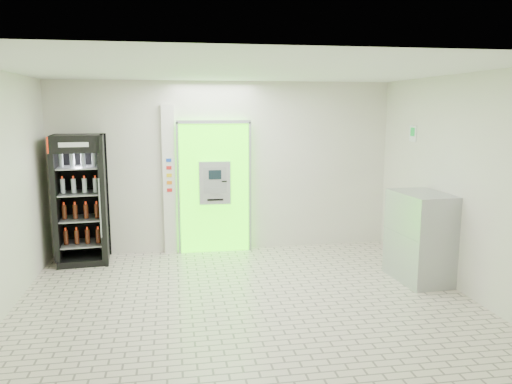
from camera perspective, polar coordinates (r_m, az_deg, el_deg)
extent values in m
plane|color=beige|center=(6.82, -1.16, -12.24)|extent=(6.00, 6.00, 0.00)
plane|color=silver|center=(8.88, -3.57, 2.86)|extent=(6.00, 0.00, 6.00)
plane|color=silver|center=(4.01, 4.04, -5.38)|extent=(6.00, 0.00, 6.00)
plane|color=silver|center=(7.47, 22.22, 0.89)|extent=(0.00, 5.00, 5.00)
plane|color=white|center=(6.35, -1.26, 13.77)|extent=(6.00, 6.00, 0.00)
cube|color=#37EB08|center=(8.84, -4.79, 0.52)|extent=(1.20, 0.12, 2.30)
cube|color=gray|center=(8.66, -4.86, 7.98)|extent=(1.28, 0.04, 0.06)
cube|color=gray|center=(8.74, -8.87, 0.34)|extent=(0.04, 0.04, 2.30)
cube|color=gray|center=(8.84, -0.68, 0.56)|extent=(0.04, 0.04, 2.30)
cube|color=black|center=(8.92, -4.06, -3.64)|extent=(0.62, 0.01, 0.67)
cube|color=black|center=(8.67, -7.09, 5.83)|extent=(0.22, 0.01, 0.18)
cube|color=#A2A4A9|center=(8.71, -4.74, 1.06)|extent=(0.55, 0.12, 0.75)
cube|color=black|center=(8.63, -4.71, 1.98)|extent=(0.22, 0.01, 0.16)
cube|color=gray|center=(8.67, -4.69, 0.15)|extent=(0.16, 0.01, 0.12)
cube|color=black|center=(8.66, -3.65, 1.22)|extent=(0.09, 0.01, 0.02)
cube|color=black|center=(8.70, -4.67, -0.89)|extent=(0.28, 0.01, 0.03)
cube|color=silver|center=(8.80, -9.88, 1.37)|extent=(0.22, 0.10, 2.60)
cube|color=#193FB2|center=(8.71, -9.95, 3.60)|extent=(0.09, 0.01, 0.06)
cube|color=red|center=(8.72, -9.92, 2.75)|extent=(0.09, 0.01, 0.06)
cube|color=yellow|center=(8.74, -9.90, 1.90)|extent=(0.09, 0.01, 0.06)
cube|color=orange|center=(8.76, -9.87, 1.06)|extent=(0.09, 0.01, 0.06)
cube|color=red|center=(8.78, -9.85, 0.22)|extent=(0.09, 0.01, 0.06)
cube|color=black|center=(8.66, -19.36, -0.80)|extent=(0.85, 0.79, 2.12)
cube|color=black|center=(8.98, -19.01, -0.42)|extent=(0.79, 0.12, 2.12)
cube|color=#B82409|center=(8.20, -20.13, 5.09)|extent=(0.77, 0.07, 0.25)
cube|color=white|center=(8.19, -20.13, 5.09)|extent=(0.44, 0.04, 0.07)
cube|color=black|center=(8.88, -19.00, -7.19)|extent=(0.85, 0.79, 0.11)
cylinder|color=gray|center=(8.25, -17.41, -1.79)|extent=(0.03, 0.03, 0.95)
cube|color=gray|center=(8.81, -19.09, -5.54)|extent=(0.72, 0.67, 0.02)
cube|color=gray|center=(8.72, -19.24, -2.85)|extent=(0.72, 0.67, 0.02)
cube|color=gray|center=(8.64, -19.40, -0.11)|extent=(0.72, 0.67, 0.02)
cube|color=gray|center=(8.58, -19.55, 2.67)|extent=(0.72, 0.67, 0.02)
cube|color=#A2A4A9|center=(7.77, 18.28, -4.90)|extent=(0.74, 1.04, 1.32)
cube|color=gray|center=(7.60, 16.09, -4.58)|extent=(0.08, 0.97, 0.01)
cube|color=white|center=(8.62, 17.52, 6.37)|extent=(0.02, 0.22, 0.26)
cube|color=#0D9531|center=(8.61, 17.45, 6.57)|extent=(0.00, 0.14, 0.14)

